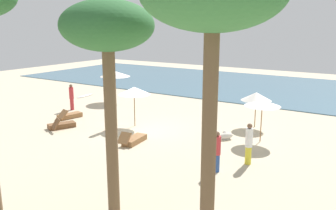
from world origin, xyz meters
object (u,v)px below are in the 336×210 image
Objects in this scene: person_2 at (249,143)px; umbrella_2 at (256,96)px; lounger_2 at (61,125)px; umbrella_0 at (115,74)px; umbrella_3 at (134,91)px; person_0 at (217,151)px; surfboard at (85,96)px; person_3 at (72,97)px; dog at (226,136)px; lounger_1 at (134,140)px; umbrella_1 at (262,103)px; lounger_0 at (69,116)px; palm_1 at (108,33)px; person_1 at (109,114)px.

umbrella_2 is at bearing 106.38° from person_2.
umbrella_2 is 11.27m from lounger_2.
umbrella_0 is 6.96m from umbrella_3.
person_0 reaches higher than surfboard.
umbrella_2 is at bearing 13.41° from person_3.
umbrella_3 is 5.84m from dog.
umbrella_0 reaches higher than dog.
person_3 reaches higher than person_2.
lounger_1 is at bearing -53.15° from umbrella_3.
umbrella_1 is 1.06× the size of umbrella_2.
umbrella_2 reaches higher than lounger_0.
person_3 is at bearing -177.90° from umbrella_1.
umbrella_1 is at bearing 20.64° from lounger_2.
lounger_2 is 11.60m from palm_1.
dog is at bearing -99.09° from umbrella_2.
palm_1 reaches higher than lounger_1.
umbrella_3 is 10.34m from palm_1.
umbrella_2 is at bearing -3.91° from surfboard.
lounger_1 is 1.04× the size of person_0.
umbrella_1 is 1.23× the size of lounger_1.
umbrella_2 is 3.43m from dog.
umbrella_2 is 1.13× the size of person_2.
umbrella_1 is 1.21× the size of person_2.
umbrella_1 is 1.09× the size of surfboard.
palm_1 is at bearing -56.90° from lounger_1.
lounger_1 is 0.88× the size of surfboard.
umbrella_0 reaches higher than person_3.
palm_1 is at bearing -90.02° from dog.
umbrella_3 is at bearing -173.42° from dog.
person_2 is at bearing -3.41° from person_1.
umbrella_2 is 0.31× the size of palm_1.
person_2 is (12.93, -6.39, -1.22)m from umbrella_0.
person_2 is (0.81, 1.44, 0.06)m from person_0.
person_2 reaches higher than person_0.
palm_1 reaches higher than person_1.
umbrella_2 is 7.51m from lounger_1.
lounger_1 is 0.98× the size of person_2.
person_3 is (-12.06, -2.88, -0.87)m from umbrella_2.
umbrella_3 is (-5.96, -3.63, 0.30)m from umbrella_2.
umbrella_1 is at bearing 9.88° from umbrella_3.
lounger_2 is at bearing -177.35° from lounger_1.
palm_1 is (10.03, -7.14, 5.41)m from lounger_0.
lounger_0 is at bearing 167.80° from person_0.
umbrella_3 reaches higher than person_3.
lounger_2 is at bearing -159.36° from umbrella_1.
umbrella_1 is 7.19m from umbrella_3.
lounger_1 is at bearing -21.65° from person_1.
person_2 is at bearing -4.76° from lounger_0.
lounger_0 is at bearing 175.24° from person_2.
umbrella_3 is at bearing -27.62° from surfboard.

